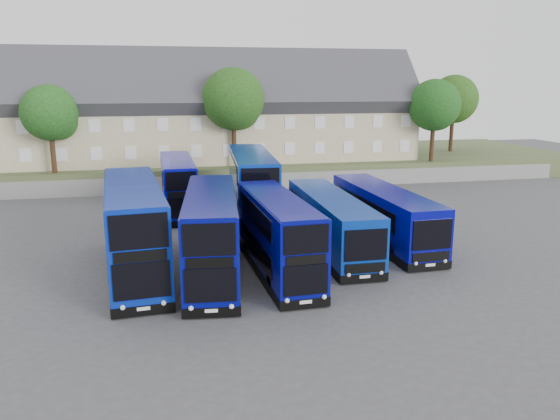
{
  "coord_description": "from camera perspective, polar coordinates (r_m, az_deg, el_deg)",
  "views": [
    {
      "loc": [
        -4.42,
        -25.67,
        9.79
      ],
      "look_at": [
        2.29,
        6.02,
        2.2
      ],
      "focal_mm": 35.0,
      "sensor_mm": 36.0,
      "label": 1
    }
  ],
  "objects": [
    {
      "name": "terrace_row",
      "position": [
        55.78,
        -10.64,
        9.68
      ],
      "size": [
        48.0,
        10.4,
        11.2
      ],
      "color": "tan",
      "rests_on": "earth_bank"
    },
    {
      "name": "coach_east_b",
      "position": [
        34.81,
        10.78,
        -0.61
      ],
      "size": [
        2.91,
        12.21,
        3.32
      ],
      "rotation": [
        0.0,
        0.0,
        0.03
      ],
      "color": "#070889",
      "rests_on": "ground"
    },
    {
      "name": "dd_rear_left",
      "position": [
        42.7,
        -10.62,
        2.45
      ],
      "size": [
        2.55,
        10.32,
        4.08
      ],
      "rotation": [
        0.0,
        0.0,
        0.02
      ],
      "color": "#0909A5",
      "rests_on": "ground"
    },
    {
      "name": "tree_far",
      "position": [
        66.35,
        17.76,
        10.79
      ],
      "size": [
        5.44,
        5.44,
        8.67
      ],
      "color": "#382314",
      "rests_on": "earth_bank"
    },
    {
      "name": "tree_mid",
      "position": [
        51.71,
        -4.76,
        11.23
      ],
      "size": [
        5.76,
        5.76,
        9.18
      ],
      "color": "#382314",
      "rests_on": "earth_bank"
    },
    {
      "name": "dd_rear_right",
      "position": [
        40.26,
        -2.95,
        2.51
      ],
      "size": [
        3.55,
        12.14,
        4.76
      ],
      "rotation": [
        0.0,
        0.0,
        -0.07
      ],
      "color": "#0931A7",
      "rests_on": "ground"
    },
    {
      "name": "dd_front_left",
      "position": [
        29.27,
        -14.97,
        -2.06
      ],
      "size": [
        3.77,
        12.04,
        4.71
      ],
      "rotation": [
        0.0,
        0.0,
        0.09
      ],
      "color": "#0824A3",
      "rests_on": "ground"
    },
    {
      "name": "tree_east",
      "position": [
        57.35,
        15.91,
        10.29
      ],
      "size": [
        5.12,
        5.12,
        8.16
      ],
      "color": "#382314",
      "rests_on": "earth_bank"
    },
    {
      "name": "earth_bank",
      "position": [
        60.47,
        -7.67,
        4.71
      ],
      "size": [
        80.0,
        20.0,
        2.0
      ],
      "primitive_type": "cube",
      "color": "#46542F",
      "rests_on": "ground"
    },
    {
      "name": "dd_front_mid",
      "position": [
        28.12,
        -7.17,
        -2.71
      ],
      "size": [
        3.56,
        11.14,
        4.35
      ],
      "rotation": [
        0.0,
        0.0,
        -0.1
      ],
      "color": "#06097B",
      "rests_on": "ground"
    },
    {
      "name": "retaining_wall",
      "position": [
        50.68,
        -6.78,
        2.82
      ],
      "size": [
        70.0,
        0.4,
        1.5
      ],
      "primitive_type": "cube",
      "color": "slate",
      "rests_on": "ground"
    },
    {
      "name": "ground",
      "position": [
        27.82,
        -2.07,
        -7.42
      ],
      "size": [
        120.0,
        120.0,
        0.0
      ],
      "primitive_type": "plane",
      "color": "#424247",
      "rests_on": "ground"
    },
    {
      "name": "coach_east_a",
      "position": [
        32.59,
        5.32,
        -1.41
      ],
      "size": [
        2.63,
        12.02,
        3.28
      ],
      "rotation": [
        0.0,
        0.0,
        -0.01
      ],
      "color": "#0831A1",
      "rests_on": "ground"
    },
    {
      "name": "dd_front_right",
      "position": [
        28.34,
        -0.28,
        -2.81
      ],
      "size": [
        2.78,
        10.25,
        4.03
      ],
      "rotation": [
        0.0,
        0.0,
        0.04
      ],
      "color": "#06087D",
      "rests_on": "ground"
    },
    {
      "name": "tree_west",
      "position": [
        51.71,
        -22.77,
        9.14
      ],
      "size": [
        4.8,
        4.8,
        7.65
      ],
      "color": "#382314",
      "rests_on": "earth_bank"
    }
  ]
}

